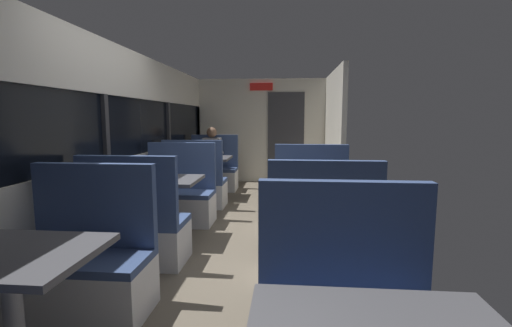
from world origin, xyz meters
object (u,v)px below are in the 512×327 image
(dining_table_far_window, at_px, (205,163))
(bench_near_window_facing_entry, at_px, (86,270))
(bench_rear_aisle_facing_entry, at_px, (311,206))
(bench_far_window_facing_end, at_px, (196,187))
(bench_mid_window_facing_entry, at_px, (179,199))
(bench_far_window_facing_entry, at_px, (213,173))
(dining_table_mid_window, at_px, (161,187))
(bench_mid_window_facing_end, at_px, (137,232))
(dining_table_rear_aisle, at_px, (316,193))
(dining_table_near_window, at_px, (9,270))
(bench_rear_aisle_facing_end, at_px, (322,244))
(seated_passenger, at_px, (213,164))

(dining_table_far_window, bearing_deg, bench_near_window_facing_entry, -90.00)
(dining_table_far_window, relative_size, bench_rear_aisle_facing_entry, 0.82)
(dining_table_far_window, relative_size, bench_far_window_facing_end, 0.82)
(bench_mid_window_facing_entry, distance_m, bench_far_window_facing_entry, 2.29)
(bench_far_window_facing_end, height_order, bench_far_window_facing_entry, same)
(dining_table_mid_window, bearing_deg, bench_rear_aisle_facing_entry, 15.59)
(bench_mid_window_facing_end, xyz_separation_m, dining_table_far_window, (0.00, 2.98, 0.31))
(dining_table_far_window, distance_m, dining_table_rear_aisle, 3.06)
(bench_mid_window_facing_entry, relative_size, bench_far_window_facing_end, 1.00)
(bench_near_window_facing_entry, xyz_separation_m, bench_mid_window_facing_entry, (0.00, 2.29, 0.00))
(dining_table_near_window, xyz_separation_m, dining_table_rear_aisle, (1.79, 2.09, 0.00))
(bench_far_window_facing_entry, bearing_deg, bench_rear_aisle_facing_entry, -54.24)
(bench_mid_window_facing_entry, distance_m, bench_rear_aisle_facing_end, 2.40)
(bench_rear_aisle_facing_entry, bearing_deg, bench_near_window_facing_entry, -130.64)
(bench_far_window_facing_end, bearing_deg, bench_mid_window_facing_end, -90.00)
(bench_far_window_facing_entry, xyz_separation_m, dining_table_rear_aisle, (1.79, -3.18, 0.31))
(bench_near_window_facing_entry, xyz_separation_m, bench_rear_aisle_facing_entry, (1.79, 2.09, 0.00))
(dining_table_near_window, bearing_deg, bench_far_window_facing_entry, 90.00)
(bench_near_window_facing_entry, relative_size, seated_passenger, 0.87)
(bench_mid_window_facing_end, distance_m, dining_table_rear_aisle, 1.88)
(dining_table_near_window, distance_m, dining_table_mid_window, 2.29)
(bench_far_window_facing_end, distance_m, dining_table_rear_aisle, 2.55)
(bench_rear_aisle_facing_end, relative_size, seated_passenger, 0.87)
(dining_table_mid_window, height_order, bench_far_window_facing_entry, bench_far_window_facing_entry)
(bench_near_window_facing_entry, height_order, bench_mid_window_facing_end, same)
(bench_far_window_facing_end, bearing_deg, dining_table_mid_window, -90.00)
(bench_far_window_facing_entry, bearing_deg, dining_table_rear_aisle, -60.66)
(dining_table_near_window, height_order, dining_table_mid_window, same)
(bench_rear_aisle_facing_end, bearing_deg, dining_table_rear_aisle, 90.00)
(dining_table_near_window, distance_m, bench_far_window_facing_entry, 5.28)
(dining_table_mid_window, bearing_deg, dining_table_far_window, 90.00)
(bench_mid_window_facing_entry, bearing_deg, dining_table_mid_window, -90.00)
(dining_table_rear_aisle, relative_size, seated_passenger, 0.71)
(dining_table_mid_window, distance_m, dining_table_far_window, 2.29)
(bench_far_window_facing_end, relative_size, seated_passenger, 0.87)
(bench_mid_window_facing_entry, xyz_separation_m, bench_rear_aisle_facing_end, (1.79, -1.60, 0.00))
(bench_mid_window_facing_entry, bearing_deg, bench_near_window_facing_entry, -90.00)
(dining_table_far_window, height_order, seated_passenger, seated_passenger)
(bench_rear_aisle_facing_entry, bearing_deg, seated_passenger, 126.57)
(dining_table_mid_window, relative_size, dining_table_rear_aisle, 1.00)
(dining_table_near_window, relative_size, dining_table_rear_aisle, 1.00)
(dining_table_near_window, relative_size, seated_passenger, 0.71)
(bench_mid_window_facing_entry, relative_size, dining_table_far_window, 1.22)
(bench_far_window_facing_end, height_order, bench_rear_aisle_facing_end, same)
(bench_near_window_facing_entry, distance_m, bench_rear_aisle_facing_end, 1.92)
(dining_table_mid_window, height_order, bench_far_window_facing_end, bench_far_window_facing_end)
(dining_table_far_window, relative_size, seated_passenger, 0.71)
(bench_mid_window_facing_entry, bearing_deg, seated_passenger, 90.00)
(bench_mid_window_facing_entry, xyz_separation_m, bench_rear_aisle_facing_entry, (1.79, -0.20, 0.00))
(bench_near_window_facing_entry, height_order, bench_rear_aisle_facing_entry, same)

